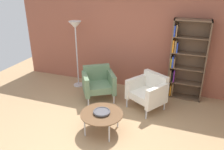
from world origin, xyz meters
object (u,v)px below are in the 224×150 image
bookshelf_tall (185,61)px  armchair_by_bookshelf (148,91)px  coffee_table_low (102,115)px  armchair_corner_red (98,82)px  decorative_bowl (102,112)px  floor_lamp_torchiere (76,33)px

bookshelf_tall → armchair_by_bookshelf: (-0.66, -0.81, -0.51)m
coffee_table_low → armchair_corner_red: bearing=115.8°
bookshelf_tall → armchair_corner_red: bookshelf_tall is taller
bookshelf_tall → armchair_by_bookshelf: bookshelf_tall is taller
decorative_bowl → armchair_corner_red: armchair_corner_red is taller
bookshelf_tall → decorative_bowl: 2.41m
decorative_bowl → armchair_by_bookshelf: armchair_by_bookshelf is taller
bookshelf_tall → floor_lamp_torchiere: 2.74m
armchair_by_bookshelf → coffee_table_low: bearing=-87.2°
coffee_table_low → armchair_by_bookshelf: bearing=61.4°
coffee_table_low → floor_lamp_torchiere: size_ratio=0.46×
bookshelf_tall → decorative_bowl: bookshelf_tall is taller
bookshelf_tall → floor_lamp_torchiere: bookshelf_tall is taller
coffee_table_low → decorative_bowl: size_ratio=2.50×
bookshelf_tall → coffee_table_low: size_ratio=2.37×
decorative_bowl → armchair_corner_red: 1.34m
bookshelf_tall → armchair_corner_red: 2.10m
armchair_by_bookshelf → decorative_bowl: bearing=-87.2°
armchair_by_bookshelf → armchair_corner_red: (-1.22, 0.04, 0.00)m
coffee_table_low → armchair_corner_red: 1.34m
coffee_table_low → floor_lamp_torchiere: (-1.38, 1.68, 1.08)m
armchair_by_bookshelf → armchair_corner_red: size_ratio=0.99×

